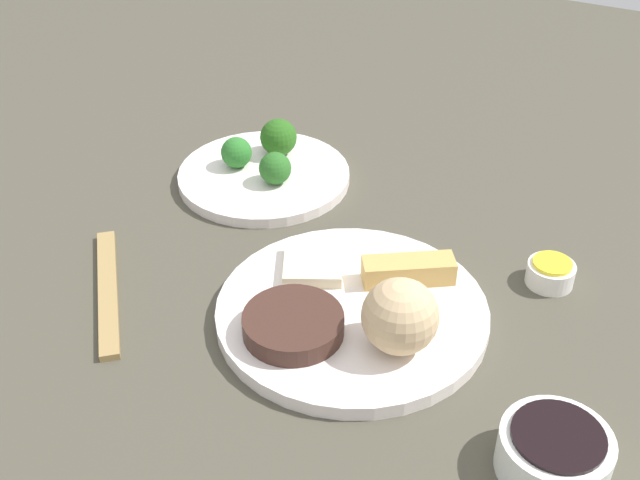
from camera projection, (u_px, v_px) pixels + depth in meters
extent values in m
cube|color=#474337|center=(344.00, 322.00, 0.85)|extent=(2.20, 2.20, 0.02)
cylinder|color=white|center=(353.00, 311.00, 0.83)|extent=(0.28, 0.28, 0.02)
sphere|color=tan|center=(400.00, 316.00, 0.76)|extent=(0.08, 0.08, 0.08)
cube|color=tan|center=(408.00, 270.00, 0.86)|extent=(0.10, 0.08, 0.03)
cube|color=beige|center=(313.00, 264.00, 0.87)|extent=(0.09, 0.09, 0.01)
cylinder|color=#3E251D|center=(293.00, 324.00, 0.79)|extent=(0.10, 0.10, 0.02)
cylinder|color=white|center=(264.00, 176.00, 1.06)|extent=(0.23, 0.23, 0.01)
sphere|color=#286322|center=(275.00, 168.00, 1.02)|extent=(0.04, 0.04, 0.04)
sphere|color=#2A7128|center=(236.00, 152.00, 1.05)|extent=(0.04, 0.04, 0.04)
sphere|color=#275D19|center=(278.00, 137.00, 1.08)|extent=(0.05, 0.05, 0.05)
cylinder|color=white|center=(554.00, 454.00, 0.67)|extent=(0.10, 0.10, 0.04)
cylinder|color=black|center=(558.00, 436.00, 0.65)|extent=(0.08, 0.08, 0.00)
cylinder|color=white|center=(550.00, 274.00, 0.88)|extent=(0.05, 0.05, 0.02)
cylinder|color=yellow|center=(553.00, 263.00, 0.87)|extent=(0.04, 0.04, 0.00)
cube|color=#9C7E4A|center=(108.00, 290.00, 0.87)|extent=(0.16, 0.18, 0.01)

